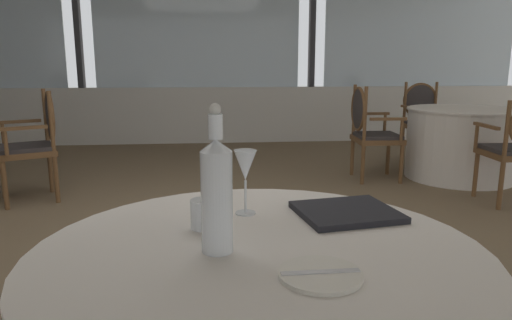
% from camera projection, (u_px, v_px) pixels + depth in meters
% --- Properties ---
extents(ground_plane, '(14.45, 14.45, 0.00)m').
position_uv_depth(ground_plane, '(189.00, 244.00, 3.20)').
color(ground_plane, '#756047').
extents(window_wall_far, '(10.93, 0.14, 2.77)m').
position_uv_depth(window_wall_far, '(199.00, 70.00, 7.04)').
color(window_wall_far, silver).
rests_on(window_wall_far, ground_plane).
extents(side_plate, '(0.19, 0.19, 0.01)m').
position_uv_depth(side_plate, '(320.00, 274.00, 1.04)').
color(side_plate, silver).
rests_on(side_plate, foreground_table).
extents(butter_knife, '(0.18, 0.02, 0.00)m').
position_uv_depth(butter_knife, '(321.00, 272.00, 1.04)').
color(butter_knife, silver).
rests_on(butter_knife, foreground_table).
extents(water_bottle, '(0.08, 0.08, 0.37)m').
position_uv_depth(water_bottle, '(217.00, 193.00, 1.15)').
color(water_bottle, white).
rests_on(water_bottle, foreground_table).
extents(wine_glass, '(0.07, 0.07, 0.20)m').
position_uv_depth(wine_glass, '(245.00, 167.00, 1.45)').
color(wine_glass, white).
rests_on(wine_glass, foreground_table).
extents(water_tumbler, '(0.07, 0.07, 0.09)m').
position_uv_depth(water_tumbler, '(203.00, 214.00, 1.34)').
color(water_tumbler, white).
rests_on(water_tumbler, foreground_table).
extents(menu_book, '(0.33, 0.30, 0.02)m').
position_uv_depth(menu_book, '(346.00, 212.00, 1.46)').
color(menu_book, black).
rests_on(menu_book, foreground_table).
extents(background_table_0, '(1.13, 1.13, 0.75)m').
position_uv_depth(background_table_0, '(460.00, 143.00, 4.96)').
color(background_table_0, white).
rests_on(background_table_0, ground_plane).
extents(dining_chair_0_2, '(0.55, 0.48, 0.98)m').
position_uv_depth(dining_chair_0_2, '(423.00, 115.00, 5.90)').
color(dining_chair_0_2, brown).
rests_on(dining_chair_0_2, ground_plane).
extents(dining_chair_0_3, '(0.48, 0.55, 0.99)m').
position_uv_depth(dining_chair_0_3, '(369.00, 126.00, 4.86)').
color(dining_chair_0_3, brown).
rests_on(dining_chair_0_3, ground_plane).
extents(dining_chair_1_2, '(0.61, 0.64, 0.98)m').
position_uv_depth(dining_chair_1_2, '(36.00, 137.00, 4.14)').
color(dining_chair_1_2, brown).
rests_on(dining_chair_1_2, ground_plane).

